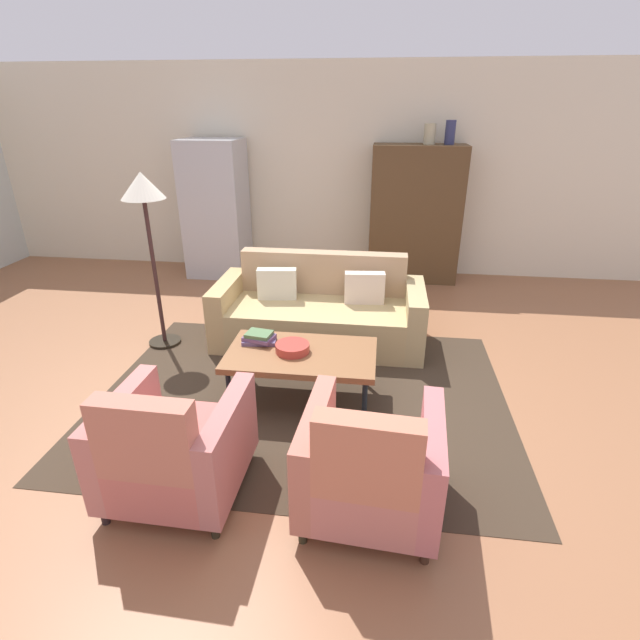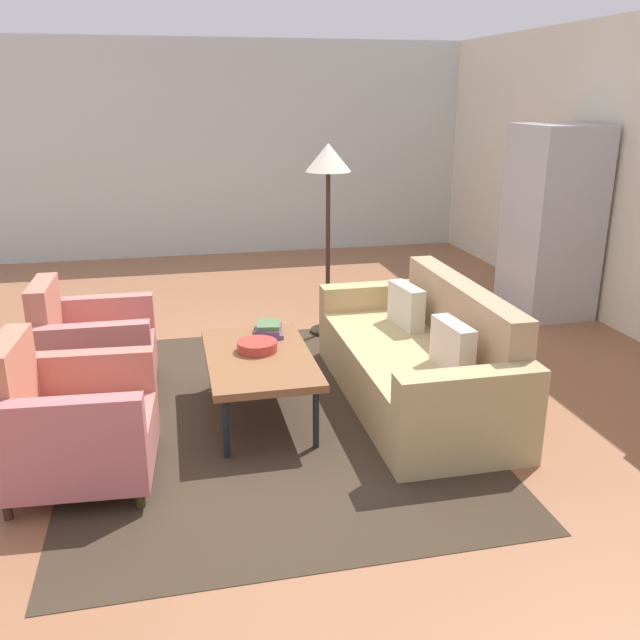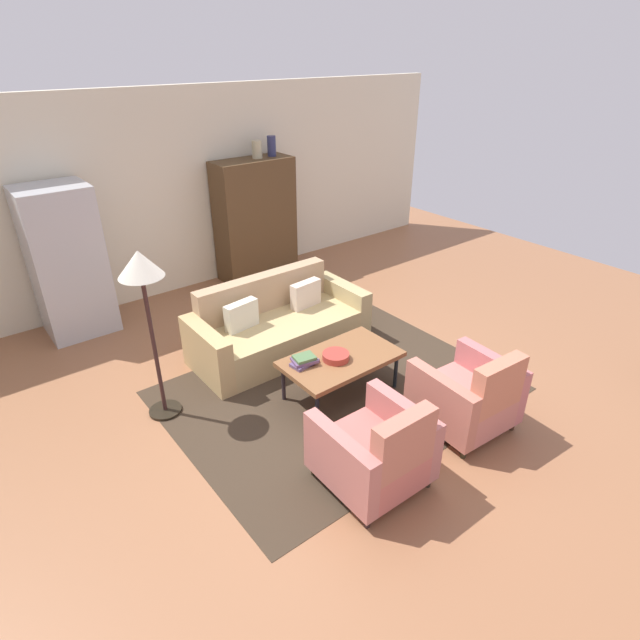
{
  "view_description": "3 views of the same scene",
  "coord_description": "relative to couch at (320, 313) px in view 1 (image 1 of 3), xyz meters",
  "views": [
    {
      "loc": [
        0.75,
        -3.33,
        2.28
      ],
      "look_at": [
        0.29,
        0.21,
        0.67
      ],
      "focal_mm": 26.95,
      "sensor_mm": 36.0,
      "label": 1
    },
    {
      "loc": [
        4.44,
        -0.5,
        2.13
      ],
      "look_at": [
        0.28,
        0.43,
        0.71
      ],
      "focal_mm": 38.27,
      "sensor_mm": 36.0,
      "label": 2
    },
    {
      "loc": [
        -2.76,
        -3.33,
        3.28
      ],
      "look_at": [
        0.16,
        0.38,
        0.73
      ],
      "focal_mm": 28.96,
      "sensor_mm": 36.0,
      "label": 3
    }
  ],
  "objects": [
    {
      "name": "coffee_table",
      "position": [
        -0.0,
        -1.19,
        0.13
      ],
      "size": [
        1.2,
        0.7,
        0.45
      ],
      "color": "#272026",
      "rests_on": "ground"
    },
    {
      "name": "wall_back",
      "position": [
        -0.16,
        2.41,
        1.11
      ],
      "size": [
        9.97,
        0.12,
        2.8
      ],
      "primitive_type": "cube",
      "color": "beige",
      "rests_on": "ground"
    },
    {
      "name": "refrigerator",
      "position": [
        -1.72,
        1.96,
        0.64
      ],
      "size": [
        0.8,
        0.73,
        1.85
      ],
      "color": "#B7BABF",
      "rests_on": "ground"
    },
    {
      "name": "vase_round",
      "position": [
        1.38,
        2.06,
        1.66
      ],
      "size": [
        0.13,
        0.13,
        0.29
      ],
      "primitive_type": "cylinder",
      "color": "navy",
      "rests_on": "cabinet"
    },
    {
      "name": "armchair_left",
      "position": [
        -0.6,
        -2.35,
        0.06
      ],
      "size": [
        0.82,
        0.82,
        0.88
      ],
      "rotation": [
        0.0,
        0.0,
        -0.02
      ],
      "color": "black",
      "rests_on": "ground"
    },
    {
      "name": "fruit_bowl",
      "position": [
        -0.07,
        -1.19,
        0.2
      ],
      "size": [
        0.27,
        0.27,
        0.07
      ],
      "primitive_type": "cylinder",
      "color": "#A8362D",
      "rests_on": "coffee_table"
    },
    {
      "name": "vase_tall",
      "position": [
        1.13,
        2.06,
        1.64
      ],
      "size": [
        0.15,
        0.15,
        0.25
      ],
      "primitive_type": "cylinder",
      "color": "#B9B18B",
      "rests_on": "cabinet"
    },
    {
      "name": "cabinet",
      "position": [
        1.03,
        2.06,
        0.61
      ],
      "size": [
        1.2,
        0.51,
        1.8
      ],
      "color": "#513921",
      "rests_on": "ground"
    },
    {
      "name": "book_stack",
      "position": [
        -0.37,
        -1.06,
        0.21
      ],
      "size": [
        0.29,
        0.23,
        0.09
      ],
      "color": "#5B496F",
      "rests_on": "coffee_table"
    },
    {
      "name": "armchair_right",
      "position": [
        0.6,
        -2.35,
        0.06
      ],
      "size": [
        0.85,
        0.85,
        0.88
      ],
      "rotation": [
        0.0,
        0.0,
        -0.07
      ],
      "color": "#312820",
      "rests_on": "ground"
    },
    {
      "name": "area_rug",
      "position": [
        -0.0,
        -1.14,
        -0.28
      ],
      "size": [
        3.4,
        2.6,
        0.01
      ],
      "primitive_type": "cube",
      "color": "#3B2E21",
      "rests_on": "ground"
    },
    {
      "name": "floor_lamp",
      "position": [
        -1.58,
        -0.33,
        1.16
      ],
      "size": [
        0.4,
        0.4,
        1.72
      ],
      "color": "black",
      "rests_on": "ground"
    },
    {
      "name": "ground_plane",
      "position": [
        -0.16,
        -1.22,
        -0.29
      ],
      "size": [
        11.97,
        11.97,
        0.0
      ],
      "primitive_type": "plane",
      "color": "#976241"
    },
    {
      "name": "couch",
      "position": [
        0.0,
        0.0,
        0.0
      ],
      "size": [
        2.1,
        0.91,
        0.86
      ],
      "rotation": [
        0.0,
        0.0,
        3.14
      ],
      "color": "tan",
      "rests_on": "ground"
    }
  ]
}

